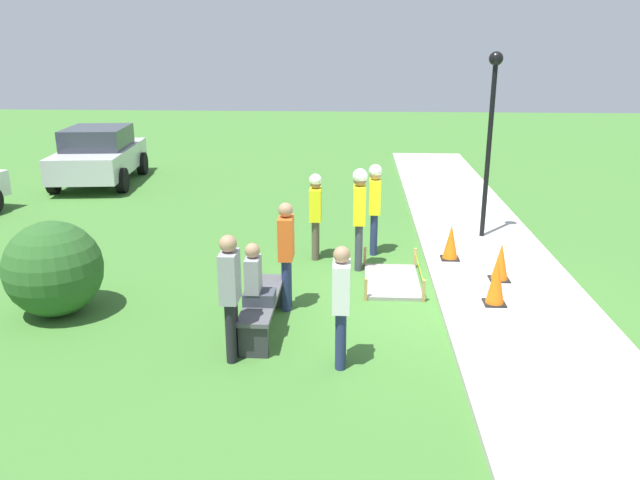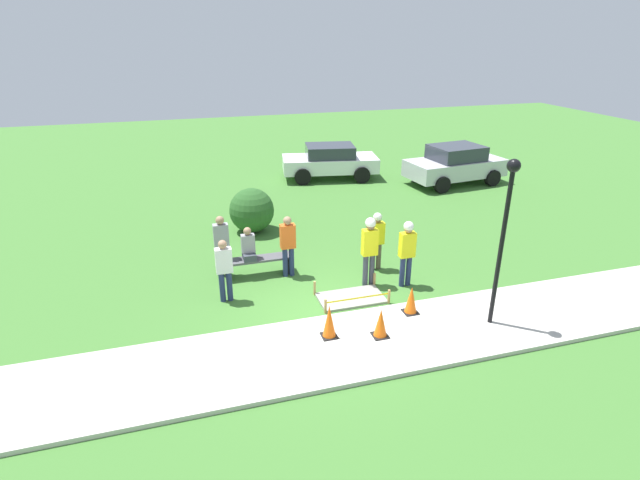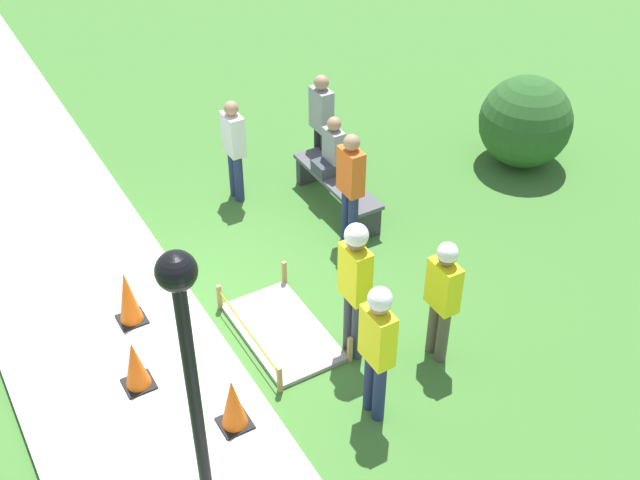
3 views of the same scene
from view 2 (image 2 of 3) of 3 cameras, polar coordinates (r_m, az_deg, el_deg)
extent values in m
plane|color=#3D702D|center=(11.87, 0.96, -8.93)|extent=(60.00, 60.00, 0.00)
cube|color=#BCB7AD|center=(10.87, 2.96, -12.00)|extent=(28.00, 2.48, 0.10)
cube|color=gray|center=(12.66, 3.56, -6.63)|extent=(1.64, 0.94, 0.06)
cube|color=tan|center=(11.96, 0.63, -7.60)|extent=(0.05, 0.05, 0.38)
cube|color=tan|center=(12.48, 7.88, -6.44)|extent=(0.05, 0.05, 0.38)
cube|color=tan|center=(12.75, -0.62, -5.54)|extent=(0.05, 0.05, 0.38)
cube|color=tan|center=(13.24, 6.23, -4.54)|extent=(0.05, 0.05, 0.38)
cube|color=yellow|center=(12.15, 4.35, -6.63)|extent=(1.64, 0.00, 0.04)
cube|color=black|center=(11.06, 1.05, -10.88)|extent=(0.34, 0.34, 0.02)
cone|color=orange|center=(10.85, 1.07, -9.20)|extent=(0.29, 0.29, 0.74)
cube|color=black|center=(11.15, 6.87, -10.76)|extent=(0.34, 0.34, 0.02)
cone|color=orange|center=(10.97, 6.95, -9.32)|extent=(0.29, 0.29, 0.64)
cube|color=black|center=(12.09, 10.28, -8.08)|extent=(0.34, 0.34, 0.02)
cone|color=orange|center=(11.92, 10.39, -6.69)|extent=(0.29, 0.29, 0.65)
cube|color=#2D2D33|center=(13.75, -10.50, -3.54)|extent=(0.12, 0.40, 0.46)
cube|color=#2D2D33|center=(13.97, -3.67, -2.71)|extent=(0.12, 0.40, 0.46)
cube|color=#4C4C51|center=(13.72, -7.11, -2.16)|extent=(1.88, 0.44, 0.06)
cube|color=#383D47|center=(13.64, -8.10, -1.81)|extent=(0.34, 0.44, 0.18)
cube|color=gray|center=(13.58, -8.23, -0.37)|extent=(0.36, 0.20, 0.50)
sphere|color=#A37A5B|center=(13.44, -8.31, 1.01)|extent=(0.21, 0.21, 0.21)
cylinder|color=#383D47|center=(13.15, 5.21, -3.47)|extent=(0.14, 0.14, 0.88)
cylinder|color=#383D47|center=(13.21, 5.94, -3.36)|extent=(0.14, 0.14, 0.88)
cube|color=yellow|center=(12.85, 5.71, -0.26)|extent=(0.40, 0.22, 0.70)
sphere|color=brown|center=(12.67, 5.79, 1.69)|extent=(0.24, 0.24, 0.24)
sphere|color=white|center=(12.65, 5.80, 1.96)|extent=(0.27, 0.27, 0.27)
cylinder|color=navy|center=(13.25, 9.38, -3.57)|extent=(0.14, 0.14, 0.84)
cylinder|color=navy|center=(13.33, 10.08, -3.46)|extent=(0.14, 0.14, 0.84)
cube|color=yellow|center=(12.98, 9.95, -0.54)|extent=(0.40, 0.22, 0.66)
sphere|color=#A37A5B|center=(12.81, 10.09, 1.29)|extent=(0.23, 0.23, 0.23)
sphere|color=white|center=(12.79, 10.11, 1.55)|extent=(0.26, 0.26, 0.26)
cylinder|color=brown|center=(14.06, 6.04, -1.90)|extent=(0.14, 0.14, 0.78)
cylinder|color=brown|center=(14.12, 6.72, -1.81)|extent=(0.14, 0.14, 0.78)
cube|color=yellow|center=(13.81, 6.51, 0.78)|extent=(0.40, 0.22, 0.62)
sphere|color=brown|center=(13.66, 6.59, 2.39)|extent=(0.21, 0.21, 0.21)
sphere|color=white|center=(13.64, 6.60, 2.62)|extent=(0.24, 0.24, 0.24)
cylinder|color=navy|center=(13.63, -4.00, -2.53)|extent=(0.14, 0.14, 0.84)
cylinder|color=navy|center=(13.66, -3.26, -2.44)|extent=(0.14, 0.14, 0.84)
cube|color=#E55B1E|center=(13.34, -3.71, 0.43)|extent=(0.40, 0.22, 0.66)
sphere|color=#A37A5B|center=(13.17, -3.76, 2.22)|extent=(0.23, 0.23, 0.23)
cylinder|color=navy|center=(12.61, -11.11, -5.28)|extent=(0.14, 0.14, 0.79)
cylinder|color=navy|center=(12.62, -10.30, -5.18)|extent=(0.14, 0.14, 0.79)
cube|color=silver|center=(12.30, -10.95, -2.31)|extent=(0.40, 0.22, 0.63)
sphere|color=#A37A5B|center=(12.13, -11.10, -0.50)|extent=(0.22, 0.22, 0.22)
cylinder|color=black|center=(13.89, -11.37, -2.44)|extent=(0.14, 0.14, 0.84)
cylinder|color=black|center=(13.90, -10.64, -2.35)|extent=(0.14, 0.14, 0.84)
cube|color=gray|center=(13.60, -11.24, 0.47)|extent=(0.40, 0.22, 0.66)
sphere|color=#A37A5B|center=(13.44, -11.39, 2.22)|extent=(0.23, 0.23, 0.23)
cylinder|color=black|center=(11.40, 19.94, -1.19)|extent=(0.10, 0.10, 3.55)
sphere|color=black|center=(10.81, 21.27, 7.92)|extent=(0.28, 0.28, 0.28)
cube|color=white|center=(22.75, 1.13, 8.71)|extent=(4.46, 2.49, 0.63)
cube|color=#2D333D|center=(22.61, 1.15, 10.13)|extent=(2.35, 1.91, 0.53)
cylinder|color=black|center=(23.88, 3.98, 8.57)|extent=(0.75, 0.36, 0.72)
cylinder|color=black|center=(22.19, 4.81, 7.43)|extent=(0.75, 0.36, 0.72)
cylinder|color=black|center=(23.55, -2.35, 8.41)|extent=(0.75, 0.36, 0.72)
cylinder|color=black|center=(21.84, -1.99, 7.24)|extent=(0.75, 0.36, 0.72)
cube|color=#BCBCC1|center=(22.71, 15.15, 7.99)|extent=(4.42, 2.37, 0.72)
cube|color=#2D333D|center=(22.55, 15.32, 9.61)|extent=(2.29, 1.90, 0.61)
cylinder|color=black|center=(24.31, 16.18, 7.96)|extent=(0.72, 0.32, 0.70)
cylinder|color=black|center=(22.92, 19.12, 6.73)|extent=(0.72, 0.32, 0.70)
cylinder|color=black|center=(22.78, 10.97, 7.48)|extent=(0.72, 0.32, 0.70)
cylinder|color=black|center=(21.30, 13.78, 6.16)|extent=(0.72, 0.32, 0.70)
sphere|color=#285623|center=(16.68, -7.81, 3.37)|extent=(1.48, 1.48, 1.48)
camera|label=1|loc=(12.91, -46.33, 5.85)|focal=35.00mm
camera|label=3|loc=(12.55, 42.27, 20.79)|focal=45.00mm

